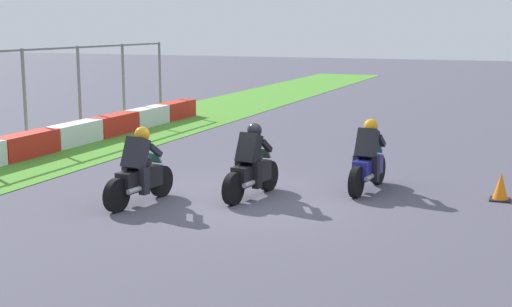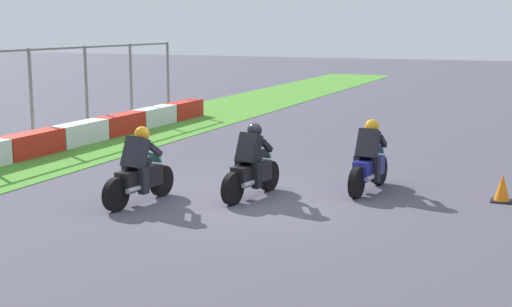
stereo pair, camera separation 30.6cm
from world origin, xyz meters
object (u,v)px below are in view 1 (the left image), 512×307
object	(u,v)px
rider_lane_a	(368,162)
rider_lane_b	(252,167)
traffic_cone	(501,188)
rider_lane_c	(139,173)

from	to	relation	value
rider_lane_a	rider_lane_b	size ratio (longest dim) A/B	1.00
rider_lane_a	traffic_cone	distance (m)	2.68
rider_lane_b	rider_lane_c	distance (m)	2.24
rider_lane_c	traffic_cone	distance (m)	7.16
rider_lane_c	traffic_cone	world-z (taller)	rider_lane_c
rider_lane_a	traffic_cone	size ratio (longest dim) A/B	3.63
rider_lane_b	rider_lane_c	bearing A→B (deg)	133.66
rider_lane_a	rider_lane_c	distance (m)	4.76
rider_lane_a	rider_lane_b	bearing A→B (deg)	131.57
rider_lane_b	rider_lane_c	xyz separation A→B (m)	(-1.29, 1.83, 0.00)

